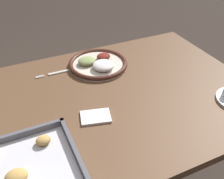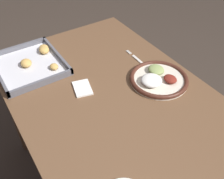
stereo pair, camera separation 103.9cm
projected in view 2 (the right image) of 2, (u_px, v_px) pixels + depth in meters
dining_table at (110, 112)px, 1.18m from camera, size 1.13×0.77×0.73m
dinner_plate at (158, 79)px, 1.15m from camera, size 0.26×0.26×0.04m
fork at (140, 61)px, 1.26m from camera, size 0.20×0.02×0.00m
baking_tray at (31, 63)px, 1.23m from camera, size 0.33×0.30×0.04m
napkin at (82, 88)px, 1.12m from camera, size 0.11×0.09×0.01m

